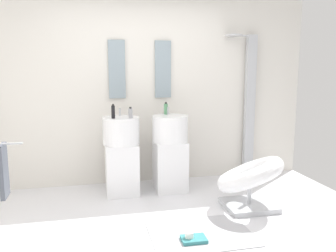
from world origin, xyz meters
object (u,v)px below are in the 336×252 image
Objects in this scene: pedestal_sink_right at (170,151)px; shower_column at (249,103)px; pedestal_sink_left at (122,153)px; towel_rack at (0,173)px; magazine_teal at (194,239)px; soap_bottle_black at (113,112)px; lounge_chair at (250,178)px; coffee_mug at (189,236)px; soap_bottle_green at (166,109)px; soap_bottle_grey at (130,113)px.

shower_column is (1.26, 0.38, 0.56)m from pedestal_sink_right.
pedestal_sink_left reaches higher than towel_rack.
magazine_teal is 1.32× the size of soap_bottle_black.
lounge_chair is 12.77× the size of coffee_mug.
soap_bottle_green is at bearing 98.71° from pedestal_sink_right.
magazine_teal is at bearing -70.16° from pedestal_sink_left.
shower_column is 23.81× the size of coffee_mug.
shower_column is 15.02× the size of soap_bottle_grey.
towel_rack is 1.82m from coffee_mug.
pedestal_sink_right is 1.52m from magazine_teal.
soap_bottle_green is (1.80, 1.11, 0.43)m from towel_rack.
towel_rack is at bearing 164.52° from coffee_mug.
pedestal_sink_right is at bearing 12.53° from soap_bottle_grey.
soap_bottle_grey is 0.21m from soap_bottle_black.
soap_bottle_grey reaches higher than lounge_chair.
shower_column reaches higher than pedestal_sink_right.
soap_bottle_grey is at bearing 109.16° from magazine_teal.
magazine_teal is at bearing -94.38° from pedestal_sink_right.
towel_rack is 2.15m from soap_bottle_green.
magazine_teal is (0.52, -1.43, -0.50)m from pedestal_sink_left.
coffee_mug is at bearing -15.48° from towel_rack.
soap_bottle_grey is at bearing 32.99° from towel_rack.
pedestal_sink_right is at bearing 0.00° from pedestal_sink_left.
pedestal_sink_left is at bearing 43.04° from soap_bottle_black.
magazine_teal is 1.89m from soap_bottle_green.
towel_rack is 1.87m from magazine_teal.
pedestal_sink_left is 4.72× the size of magazine_teal.
towel_rack is at bearing -152.20° from pedestal_sink_right.
pedestal_sink_left is at bearing 132.81° from soap_bottle_grey.
soap_bottle_grey is (-0.41, 1.32, 1.02)m from magazine_teal.
soap_bottle_black reaches higher than pedestal_sink_left.
soap_bottle_black is (-0.21, 0.02, 0.02)m from soap_bottle_grey.
coffee_mug is (-0.89, -0.62, -0.30)m from lounge_chair.
shower_column reaches higher than pedestal_sink_left.
coffee_mug is at bearing -66.65° from soap_bottle_black.
coffee_mug is 0.54× the size of soap_bottle_green.
lounge_chair is at bearing -47.43° from pedestal_sink_right.
soap_bottle_black is at bearing -136.96° from pedestal_sink_left.
soap_bottle_grey is 0.78× the size of soap_bottle_black.
soap_bottle_grey is (-1.26, 0.69, 0.69)m from lounge_chair.
soap_bottle_black is at bearing 116.51° from magazine_teal.
lounge_chair is 6.89× the size of soap_bottle_green.
towel_rack is at bearing 166.39° from magazine_teal.
coffee_mug is 1.68m from soap_bottle_grey.
pedestal_sink_right is 2.06m from towel_rack.
pedestal_sink_right is 12.58× the size of coffee_mug.
soap_bottle_grey is at bearing -47.19° from pedestal_sink_left.
soap_bottle_black reaches higher than lounge_chair.
pedestal_sink_left is 0.55m from soap_bottle_grey.
towel_rack reaches higher than coffee_mug.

